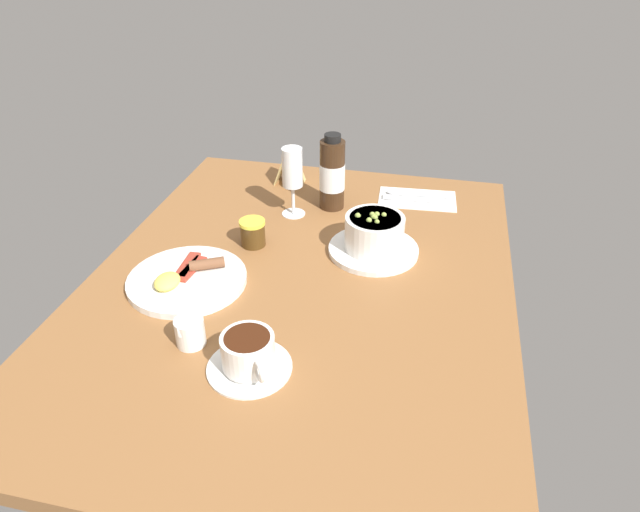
# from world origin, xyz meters

# --- Properties ---
(ground_plane) EXTENTS (1.10, 0.84, 0.03)m
(ground_plane) POSITION_xyz_m (0.00, 0.00, -0.01)
(ground_plane) COLOR brown
(porridge_bowl) EXTENTS (0.19, 0.19, 0.09)m
(porridge_bowl) POSITION_xyz_m (0.14, -0.13, 0.04)
(porridge_bowl) COLOR white
(porridge_bowl) RESTS_ON ground_plane
(cutlery_setting) EXTENTS (0.13, 0.20, 0.01)m
(cutlery_setting) POSITION_xyz_m (0.41, -0.20, 0.00)
(cutlery_setting) COLOR white
(cutlery_setting) RESTS_ON ground_plane
(coffee_cup) EXTENTS (0.14, 0.14, 0.07)m
(coffee_cup) POSITION_xyz_m (-0.26, 0.02, 0.03)
(coffee_cup) COLOR white
(coffee_cup) RESTS_ON ground_plane
(creamer_jug) EXTENTS (0.06, 0.05, 0.06)m
(creamer_jug) POSITION_xyz_m (-0.22, 0.13, 0.03)
(creamer_jug) COLOR white
(creamer_jug) RESTS_ON ground_plane
(wine_glass) EXTENTS (0.06, 0.06, 0.17)m
(wine_glass) POSITION_xyz_m (0.27, 0.08, 0.11)
(wine_glass) COLOR white
(wine_glass) RESTS_ON ground_plane
(jam_jar) EXTENTS (0.06, 0.06, 0.06)m
(jam_jar) POSITION_xyz_m (0.11, 0.13, 0.03)
(jam_jar) COLOR #483013
(jam_jar) RESTS_ON ground_plane
(sauce_bottle_brown) EXTENTS (0.06, 0.06, 0.19)m
(sauce_bottle_brown) POSITION_xyz_m (0.32, -0.00, 0.09)
(sauce_bottle_brown) COLOR #382314
(sauce_bottle_brown) RESTS_ON ground_plane
(breakfast_plate) EXTENTS (0.24, 0.24, 0.04)m
(breakfast_plate) POSITION_xyz_m (-0.06, 0.22, 0.01)
(breakfast_plate) COLOR white
(breakfast_plate) RESTS_ON ground_plane
(menu_card) EXTENTS (0.05, 0.08, 0.10)m
(menu_card) POSITION_xyz_m (0.43, 0.14, 0.05)
(menu_card) COLOR tan
(menu_card) RESTS_ON ground_plane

